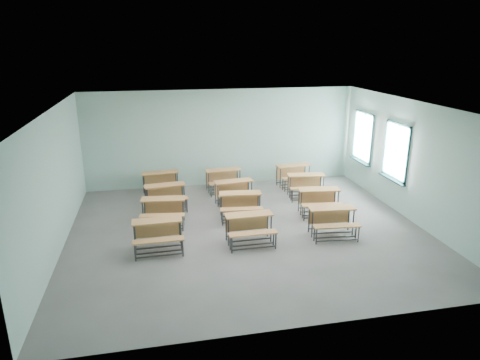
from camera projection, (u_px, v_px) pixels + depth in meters
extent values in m
cube|color=slate|center=(248.00, 231.00, 11.02)|extent=(9.00, 8.00, 0.02)
cube|color=silver|center=(249.00, 106.00, 10.03)|extent=(9.00, 8.00, 0.02)
cube|color=#9CC4B8|center=(222.00, 138.00, 14.27)|extent=(9.00, 0.02, 3.20)
cube|color=#9CC4B8|center=(303.00, 243.00, 6.79)|extent=(9.00, 0.02, 3.20)
cube|color=#9CC4B8|center=(54.00, 183.00, 9.67)|extent=(0.02, 8.00, 3.20)
cube|color=#9CC4B8|center=(413.00, 162.00, 11.39)|extent=(0.02, 8.00, 3.20)
cube|color=#184245|center=(361.00, 159.00, 14.20)|extent=(0.06, 1.20, 0.06)
cube|color=#184245|center=(365.00, 113.00, 13.72)|extent=(0.06, 1.20, 0.06)
cube|color=#184245|center=(371.00, 140.00, 13.43)|extent=(0.06, 0.06, 1.60)
cube|color=#184245|center=(355.00, 133.00, 14.49)|extent=(0.06, 0.06, 1.60)
cube|color=#184245|center=(363.00, 137.00, 13.96)|extent=(0.04, 0.04, 1.48)
cube|color=#184245|center=(363.00, 137.00, 13.96)|extent=(0.04, 1.08, 0.04)
cube|color=#184245|center=(360.00, 161.00, 14.21)|extent=(0.14, 1.28, 0.04)
cube|color=white|center=(364.00, 137.00, 13.96)|extent=(0.01, 1.08, 1.48)
cube|color=#184245|center=(393.00, 177.00, 12.33)|extent=(0.06, 1.20, 0.06)
cube|color=#184245|center=(399.00, 124.00, 11.86)|extent=(0.06, 1.20, 0.06)
cube|color=#184245|center=(407.00, 156.00, 11.56)|extent=(0.06, 0.06, 1.60)
cube|color=#184245|center=(386.00, 147.00, 12.63)|extent=(0.06, 0.06, 1.60)
cube|color=#184245|center=(396.00, 151.00, 12.09)|extent=(0.04, 0.04, 1.48)
cube|color=#184245|center=(396.00, 151.00, 12.09)|extent=(0.04, 1.08, 0.04)
cube|color=#184245|center=(392.00, 179.00, 12.34)|extent=(0.14, 1.28, 0.04)
cube|color=white|center=(397.00, 151.00, 12.10)|extent=(0.01, 1.08, 1.48)
cube|color=#B97B43|center=(157.00, 221.00, 9.90)|extent=(1.15, 0.40, 0.04)
cube|color=#B97B43|center=(157.00, 229.00, 10.15)|extent=(1.09, 0.04, 0.39)
cylinder|color=#393B3E|center=(135.00, 240.00, 9.76)|extent=(0.04, 0.04, 0.68)
cylinder|color=#393B3E|center=(181.00, 235.00, 9.98)|extent=(0.04, 0.04, 0.68)
cylinder|color=#393B3E|center=(135.00, 234.00, 10.04)|extent=(0.04, 0.04, 0.68)
cylinder|color=#393B3E|center=(180.00, 230.00, 10.26)|extent=(0.04, 0.04, 0.68)
cube|color=#393B3E|center=(159.00, 247.00, 9.94)|extent=(1.05, 0.05, 0.03)
cube|color=#393B3E|center=(158.00, 241.00, 10.23)|extent=(1.05, 0.05, 0.03)
cube|color=#B97B43|center=(159.00, 240.00, 9.56)|extent=(1.15, 0.26, 0.03)
cylinder|color=#393B3E|center=(135.00, 253.00, 9.44)|extent=(0.04, 0.04, 0.40)
cylinder|color=#393B3E|center=(183.00, 248.00, 9.66)|extent=(0.04, 0.04, 0.40)
cylinder|color=#393B3E|center=(135.00, 250.00, 9.60)|extent=(0.04, 0.04, 0.40)
cylinder|color=#393B3E|center=(182.00, 245.00, 9.82)|extent=(0.04, 0.04, 0.40)
cube|color=#393B3E|center=(160.00, 256.00, 9.58)|extent=(1.05, 0.05, 0.03)
cube|color=#393B3E|center=(159.00, 252.00, 9.75)|extent=(1.05, 0.05, 0.03)
cube|color=#B97B43|center=(249.00, 215.00, 10.26)|extent=(1.15, 0.39, 0.04)
cube|color=#B97B43|center=(247.00, 223.00, 10.51)|extent=(1.09, 0.03, 0.39)
cylinder|color=#393B3E|center=(229.00, 233.00, 10.12)|extent=(0.03, 0.03, 0.68)
cylinder|color=#393B3E|center=(271.00, 229.00, 10.33)|extent=(0.03, 0.03, 0.68)
cylinder|color=#393B3E|center=(226.00, 228.00, 10.40)|extent=(0.03, 0.03, 0.68)
cylinder|color=#393B3E|center=(268.00, 224.00, 10.61)|extent=(0.03, 0.03, 0.68)
cube|color=#393B3E|center=(250.00, 240.00, 10.30)|extent=(1.05, 0.04, 0.03)
cube|color=#393B3E|center=(247.00, 235.00, 10.58)|extent=(1.05, 0.04, 0.03)
cube|color=#B97B43|center=(253.00, 233.00, 9.92)|extent=(1.15, 0.25, 0.03)
cylinder|color=#393B3E|center=(232.00, 246.00, 9.79)|extent=(0.03, 0.03, 0.40)
cylinder|color=#393B3E|center=(276.00, 241.00, 10.01)|extent=(0.03, 0.03, 0.40)
cylinder|color=#393B3E|center=(230.00, 242.00, 9.96)|extent=(0.03, 0.03, 0.40)
cylinder|color=#393B3E|center=(274.00, 238.00, 10.17)|extent=(0.03, 0.03, 0.40)
cube|color=#393B3E|center=(254.00, 248.00, 9.94)|extent=(1.05, 0.04, 0.03)
cube|color=#393B3E|center=(252.00, 245.00, 10.11)|extent=(1.05, 0.04, 0.03)
cube|color=#B97B43|center=(332.00, 208.00, 10.66)|extent=(1.17, 0.48, 0.04)
cube|color=#B97B43|center=(329.00, 216.00, 10.91)|extent=(1.09, 0.11, 0.39)
cylinder|color=#393B3E|center=(312.00, 225.00, 10.56)|extent=(0.04, 0.04, 0.68)
cylinder|color=#393B3E|center=(353.00, 223.00, 10.68)|extent=(0.04, 0.04, 0.68)
cylinder|color=#393B3E|center=(309.00, 220.00, 10.85)|extent=(0.04, 0.04, 0.68)
cylinder|color=#393B3E|center=(349.00, 218.00, 10.97)|extent=(0.04, 0.04, 0.68)
cube|color=#393B3E|center=(332.00, 233.00, 10.70)|extent=(1.05, 0.12, 0.03)
cube|color=#393B3E|center=(328.00, 228.00, 10.98)|extent=(1.05, 0.12, 0.03)
cube|color=#B97B43|center=(337.00, 226.00, 10.31)|extent=(1.16, 0.34, 0.03)
cylinder|color=#393B3E|center=(316.00, 237.00, 10.23)|extent=(0.04, 0.04, 0.40)
cylinder|color=#393B3E|center=(359.00, 235.00, 10.35)|extent=(0.04, 0.04, 0.40)
cylinder|color=#393B3E|center=(314.00, 234.00, 10.40)|extent=(0.04, 0.04, 0.40)
cylinder|color=#393B3E|center=(356.00, 231.00, 10.52)|extent=(0.04, 0.04, 0.40)
cube|color=#393B3E|center=(337.00, 240.00, 10.33)|extent=(1.05, 0.12, 0.03)
cube|color=#393B3E|center=(335.00, 237.00, 10.50)|extent=(1.05, 0.12, 0.03)
cube|color=#B97B43|center=(163.00, 199.00, 11.28)|extent=(1.18, 0.52, 0.04)
cube|color=#B97B43|center=(164.00, 207.00, 11.54)|extent=(1.08, 0.16, 0.39)
cylinder|color=#393B3E|center=(143.00, 214.00, 11.21)|extent=(0.04, 0.04, 0.68)
cylinder|color=#393B3E|center=(183.00, 213.00, 11.28)|extent=(0.04, 0.04, 0.68)
cylinder|color=#393B3E|center=(145.00, 210.00, 11.50)|extent=(0.04, 0.04, 0.68)
cylinder|color=#393B3E|center=(184.00, 209.00, 11.57)|extent=(0.04, 0.04, 0.68)
cube|color=#393B3E|center=(164.00, 222.00, 11.32)|extent=(1.04, 0.16, 0.03)
cube|color=#393B3E|center=(165.00, 218.00, 11.61)|extent=(1.04, 0.16, 0.03)
cube|color=#B97B43|center=(162.00, 216.00, 10.93)|extent=(1.17, 0.38, 0.03)
cylinder|color=#393B3E|center=(141.00, 225.00, 10.87)|extent=(0.04, 0.04, 0.40)
cylinder|color=#393B3E|center=(183.00, 224.00, 10.95)|extent=(0.04, 0.04, 0.40)
cylinder|color=#393B3E|center=(142.00, 222.00, 11.05)|extent=(0.04, 0.04, 0.40)
cylinder|color=#393B3E|center=(183.00, 221.00, 11.12)|extent=(0.04, 0.04, 0.40)
cube|color=#393B3E|center=(162.00, 229.00, 10.95)|extent=(1.04, 0.16, 0.03)
cube|color=#393B3E|center=(163.00, 226.00, 11.12)|extent=(1.04, 0.16, 0.03)
cube|color=#B97B43|center=(240.00, 193.00, 11.70)|extent=(1.18, 0.50, 0.04)
cube|color=#B97B43|center=(240.00, 201.00, 11.96)|extent=(1.08, 0.13, 0.39)
cylinder|color=#393B3E|center=(222.00, 208.00, 11.62)|extent=(0.04, 0.04, 0.68)
cylinder|color=#393B3E|center=(260.00, 207.00, 11.71)|extent=(0.04, 0.04, 0.68)
cylinder|color=#393B3E|center=(221.00, 204.00, 11.91)|extent=(0.04, 0.04, 0.68)
cylinder|color=#393B3E|center=(258.00, 203.00, 12.00)|extent=(0.04, 0.04, 0.68)
cube|color=#393B3E|center=(241.00, 216.00, 11.74)|extent=(1.05, 0.14, 0.03)
cube|color=#393B3E|center=(240.00, 212.00, 12.03)|extent=(1.05, 0.14, 0.03)
cube|color=#B97B43|center=(242.00, 209.00, 11.35)|extent=(1.16, 0.36, 0.03)
cylinder|color=#393B3E|center=(222.00, 219.00, 11.29)|extent=(0.04, 0.04, 0.40)
cylinder|color=#393B3E|center=(262.00, 217.00, 11.38)|extent=(0.04, 0.04, 0.40)
cylinder|color=#393B3E|center=(222.00, 216.00, 11.46)|extent=(0.04, 0.04, 0.40)
cylinder|color=#393B3E|center=(261.00, 215.00, 11.55)|extent=(0.04, 0.04, 0.40)
cube|color=#393B3E|center=(242.00, 222.00, 11.37)|extent=(1.05, 0.14, 0.03)
cube|color=#393B3E|center=(241.00, 219.00, 11.54)|extent=(1.05, 0.14, 0.03)
cube|color=#B97B43|center=(319.00, 189.00, 12.00)|extent=(1.18, 0.52, 0.04)
cube|color=#B97B43|center=(317.00, 197.00, 12.26)|extent=(1.08, 0.15, 0.39)
cylinder|color=#393B3E|center=(301.00, 204.00, 11.93)|extent=(0.04, 0.04, 0.68)
cylinder|color=#393B3E|center=(338.00, 203.00, 12.01)|extent=(0.04, 0.04, 0.68)
cylinder|color=#393B3E|center=(299.00, 200.00, 12.22)|extent=(0.04, 0.04, 0.68)
cylinder|color=#393B3E|center=(335.00, 199.00, 12.30)|extent=(0.04, 0.04, 0.68)
cube|color=#393B3E|center=(319.00, 211.00, 12.04)|extent=(1.05, 0.15, 0.03)
cube|color=#393B3E|center=(316.00, 207.00, 12.33)|extent=(1.05, 0.15, 0.03)
cube|color=#B97B43|center=(323.00, 205.00, 11.66)|extent=(1.17, 0.37, 0.03)
cylinder|color=#393B3E|center=(304.00, 214.00, 11.59)|extent=(0.04, 0.04, 0.40)
cylinder|color=#393B3E|center=(342.00, 213.00, 11.68)|extent=(0.04, 0.04, 0.40)
cylinder|color=#393B3E|center=(303.00, 211.00, 11.77)|extent=(0.04, 0.04, 0.40)
cylinder|color=#393B3E|center=(340.00, 210.00, 11.85)|extent=(0.04, 0.04, 0.40)
cube|color=#393B3E|center=(323.00, 217.00, 11.67)|extent=(1.05, 0.15, 0.03)
cube|color=#393B3E|center=(321.00, 215.00, 11.84)|extent=(1.05, 0.15, 0.03)
cube|color=#B97B43|center=(165.00, 185.00, 12.36)|extent=(1.18, 0.50, 0.04)
cube|color=#B97B43|center=(165.00, 193.00, 12.61)|extent=(1.08, 0.14, 0.39)
cylinder|color=#393B3E|center=(148.00, 201.00, 12.18)|extent=(0.04, 0.04, 0.68)
cylinder|color=#393B3E|center=(184.00, 197.00, 12.48)|extent=(0.04, 0.04, 0.68)
cylinder|color=#393B3E|center=(147.00, 197.00, 12.45)|extent=(0.04, 0.04, 0.68)
cylinder|color=#393B3E|center=(182.00, 193.00, 12.76)|extent=(0.04, 0.04, 0.68)
cube|color=#393B3E|center=(167.00, 206.00, 12.40)|extent=(1.05, 0.14, 0.03)
cube|color=#393B3E|center=(165.00, 203.00, 12.68)|extent=(1.05, 0.14, 0.03)
cube|color=#B97B43|center=(168.00, 200.00, 12.03)|extent=(1.16, 0.36, 0.03)
cylinder|color=#393B3E|center=(150.00, 210.00, 11.86)|extent=(0.04, 0.04, 0.40)
cylinder|color=#393B3E|center=(187.00, 206.00, 12.17)|extent=(0.04, 0.04, 0.40)
cylinder|color=#393B3E|center=(149.00, 208.00, 12.03)|extent=(0.04, 0.04, 0.40)
cylinder|color=#393B3E|center=(186.00, 204.00, 12.33)|extent=(0.04, 0.04, 0.40)
cube|color=#393B3E|center=(169.00, 212.00, 12.05)|extent=(1.05, 0.14, 0.03)
cube|color=#393B3E|center=(168.00, 210.00, 12.22)|extent=(1.05, 0.14, 0.03)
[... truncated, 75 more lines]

